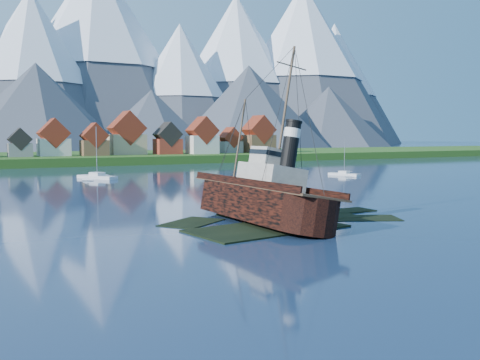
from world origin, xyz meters
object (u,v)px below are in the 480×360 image
tugboat_wreck (252,198)px  sailboat_e (97,178)px  sailboat_d (282,179)px  sailboat_f (344,175)px

tugboat_wreck → sailboat_e: tugboat_wreck is taller
tugboat_wreck → sailboat_d: 61.38m
tugboat_wreck → sailboat_e: 74.05m
tugboat_wreck → sailboat_e: bearing=90.1°
sailboat_d → sailboat_f: bearing=22.5°
sailboat_d → sailboat_e: size_ratio=0.76×
tugboat_wreck → sailboat_d: size_ratio=2.83×
tugboat_wreck → sailboat_f: bearing=41.1°
sailboat_e → tugboat_wreck: bearing=-117.3°
tugboat_wreck → sailboat_d: bearing=52.5°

